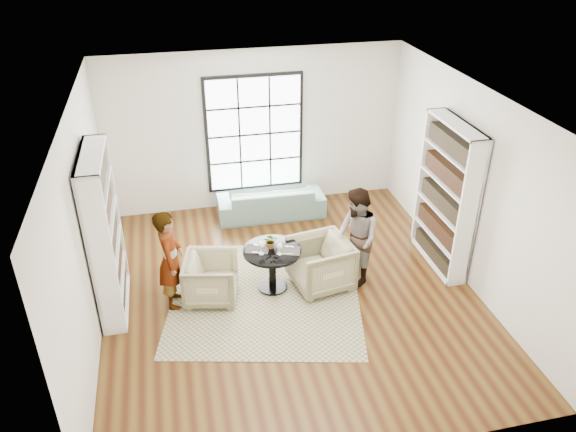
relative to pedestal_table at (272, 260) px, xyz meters
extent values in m
plane|color=#593D15|center=(0.24, -0.17, -0.51)|extent=(6.00, 6.00, 0.00)
plane|color=silver|center=(0.24, 2.83, 0.99)|extent=(5.50, 0.00, 5.50)
plane|color=silver|center=(-2.51, -0.17, 0.99)|extent=(0.00, 6.00, 6.00)
plane|color=silver|center=(2.99, -0.17, 0.99)|extent=(0.00, 6.00, 6.00)
plane|color=silver|center=(0.24, -3.17, 0.99)|extent=(5.50, 0.00, 5.50)
plane|color=white|center=(0.24, -0.17, 2.49)|extent=(6.00, 6.00, 0.00)
cube|color=black|center=(0.24, 2.81, 0.94)|extent=(1.82, 0.06, 2.22)
cube|color=white|center=(0.24, 2.77, 0.94)|extent=(1.70, 0.02, 2.10)
cube|color=tan|center=(-0.15, -0.18, -0.50)|extent=(3.35, 3.35, 0.01)
cylinder|color=black|center=(0.00, 0.00, -0.49)|extent=(0.45, 0.45, 0.04)
cylinder|color=black|center=(0.00, 0.00, -0.17)|extent=(0.11, 0.11, 0.62)
cylinder|color=black|center=(0.00, 0.00, 0.17)|extent=(0.87, 0.87, 0.04)
imported|color=gray|center=(0.43, 2.28, -0.22)|extent=(2.00, 0.82, 0.58)
imported|color=#C3BC8B|center=(-0.93, -0.04, -0.16)|extent=(0.91, 0.89, 0.70)
imported|color=tan|center=(0.73, -0.08, -0.12)|extent=(0.99, 0.97, 0.79)
imported|color=gray|center=(-1.48, -0.04, 0.26)|extent=(0.43, 0.60, 1.54)
imported|color=gray|center=(1.28, -0.08, 0.28)|extent=(0.66, 0.81, 1.57)
cube|color=#272622|center=(-0.21, 0.07, 0.19)|extent=(0.40, 0.35, 0.01)
cube|color=#272622|center=(0.23, -0.08, 0.19)|extent=(0.40, 0.35, 0.01)
cylinder|color=silver|center=(-0.17, -0.07, 0.20)|extent=(0.08, 0.08, 0.01)
cylinder|color=silver|center=(-0.17, -0.07, 0.26)|extent=(0.01, 0.01, 0.12)
sphere|color=maroon|center=(-0.17, -0.07, 0.35)|extent=(0.09, 0.09, 0.09)
ellipsoid|color=white|center=(-0.17, -0.07, 0.35)|extent=(0.10, 0.10, 0.11)
cylinder|color=silver|center=(0.09, -0.14, 0.19)|extent=(0.07, 0.07, 0.01)
cylinder|color=silver|center=(0.09, -0.14, 0.25)|extent=(0.01, 0.01, 0.11)
sphere|color=maroon|center=(0.09, -0.14, 0.33)|extent=(0.08, 0.08, 0.08)
ellipsoid|color=white|center=(0.09, -0.14, 0.33)|extent=(0.09, 0.09, 0.09)
imported|color=gray|center=(0.00, 0.06, 0.30)|extent=(0.24, 0.21, 0.23)
camera|label=1|loc=(-1.31, -6.87, 4.71)|focal=35.00mm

